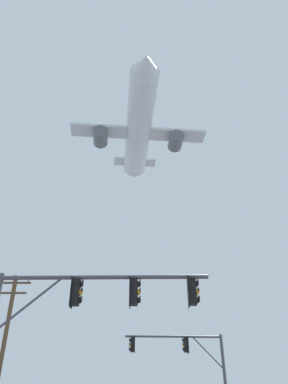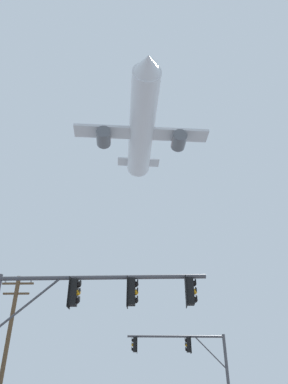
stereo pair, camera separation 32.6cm
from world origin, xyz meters
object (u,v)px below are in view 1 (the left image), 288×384
object	(u,v)px
signal_pole_far	(190,358)
utility_pole	(6,346)
signal_pole_near	(83,310)
airplane	(140,128)

from	to	relation	value
signal_pole_far	utility_pole	xyz separation A→B (m)	(-11.83, -1.10, 0.58)
signal_pole_far	signal_pole_near	bearing A→B (deg)	-110.46
signal_pole_near	airplane	xyz separation A→B (m)	(1.39, 26.58, 30.64)
signal_pole_near	airplane	world-z (taller)	airplane
signal_pole_near	signal_pole_far	bearing A→B (deg)	69.54
signal_pole_near	utility_pole	size ratio (longest dim) A/B	0.76
signal_pole_far	utility_pole	bearing A→B (deg)	-174.70
utility_pole	airplane	size ratio (longest dim) A/B	0.40
signal_pole_far	utility_pole	size ratio (longest dim) A/B	0.67
airplane	utility_pole	bearing A→B (deg)	-119.94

